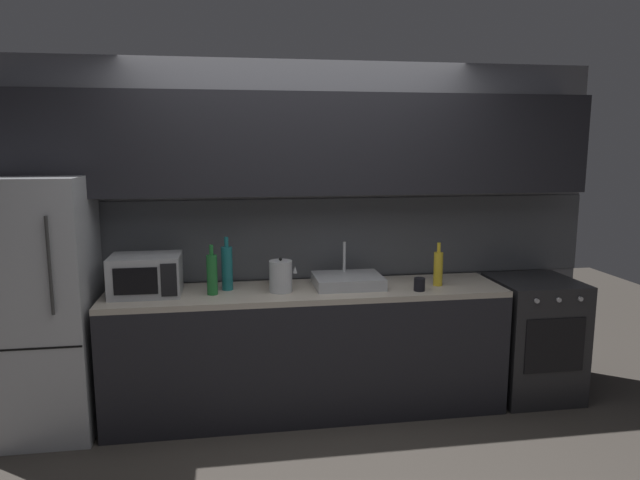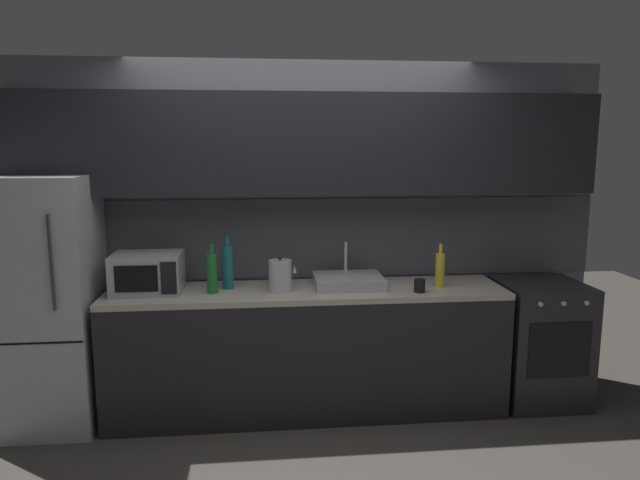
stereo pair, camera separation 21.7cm
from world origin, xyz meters
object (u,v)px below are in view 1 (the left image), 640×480
Objects in this scene: oven_range at (532,338)px; wine_bottle_green at (212,274)px; wine_bottle_teal at (227,268)px; refrigerator at (39,307)px; kettle at (281,276)px; mug_dark at (419,284)px; microwave at (146,275)px; mug_amber at (275,277)px; wine_bottle_yellow at (438,268)px.

wine_bottle_green is at bearing -178.92° from oven_range.
wine_bottle_green is at bearing -131.64° from wine_bottle_teal.
refrigerator is 4.57× the size of wine_bottle_teal.
kettle reaches higher than oven_range.
oven_range is at bearing 10.05° from mug_dark.
microwave is 1.86m from mug_dark.
mug_dark is (1.31, -0.24, -0.11)m from wine_bottle_teal.
microwave is at bearing 179.60° from oven_range.
oven_range is 1.10m from mug_dark.
refrigerator reaches higher than oven_range.
mug_amber is (1.56, 0.18, 0.10)m from refrigerator.
wine_bottle_yellow is at bearing -10.96° from mug_amber.
kettle is (1.58, -0.04, 0.16)m from refrigerator.
wine_bottle_green is 3.31× the size of mug_amber.
mug_amber is 1.03m from mug_dark.
wine_bottle_yellow is at bearing 35.46° from mug_dark.
wine_bottle_teal reaches higher than oven_range.
refrigerator is 18.79× the size of mug_dark.
kettle is at bearing -1.54° from refrigerator.
refrigerator is at bearing -176.88° from wine_bottle_teal.
wine_bottle_yellow is at bearing -176.89° from oven_range.
wine_bottle_yellow is (2.71, -0.04, 0.18)m from refrigerator.
microwave reaches higher than oven_range.
kettle is 1.13m from wine_bottle_yellow.
microwave is at bearing 176.14° from kettle.
mug_dark is (0.95, -0.13, -0.06)m from kettle.
mug_amber is (0.34, 0.11, -0.11)m from wine_bottle_teal.
wine_bottle_green reaches higher than mug_dark.
oven_range is at bearing -0.02° from refrigerator.
oven_range is at bearing 3.11° from wine_bottle_yellow.
oven_range is 3.75× the size of kettle.
microwave is at bearing 1.55° from refrigerator.
microwave is (-2.81, 0.02, 0.58)m from oven_range.
wine_bottle_green is 1.59m from wine_bottle_yellow.
kettle is at bearing -3.86° from microwave.
mug_dark is (-0.97, -0.17, 0.50)m from oven_range.
wine_bottle_yellow is at bearing -4.23° from wine_bottle_teal.
oven_range is 9.93× the size of mug_dark.
refrigerator is at bearing 177.64° from wine_bottle_green.
wine_bottle_yellow is at bearing -0.08° from kettle.
oven_range is 2.36m from wine_bottle_teal.
wine_bottle_teal is at bearing 169.65° from mug_dark.
refrigerator is 1.89× the size of oven_range.
refrigerator is 3.70× the size of microwave.
kettle is 0.23m from mug_amber.
wine_bottle_green reaches higher than oven_range.
wine_bottle_yellow is 3.03× the size of mug_amber.
wine_bottle_green is (1.12, -0.05, 0.19)m from refrigerator.
microwave is 5.07× the size of mug_dark.
wine_bottle_yellow is 3.43× the size of mug_dark.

